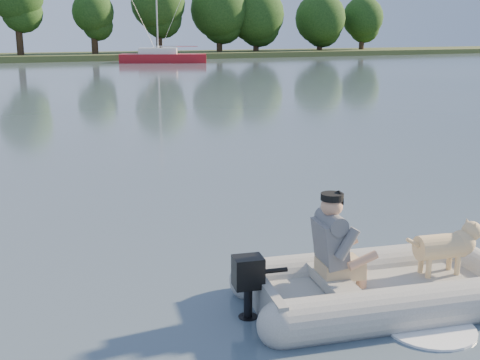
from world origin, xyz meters
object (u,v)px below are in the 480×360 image
dog (440,251)px  dinghy (392,251)px  man (332,239)px  sailboat (163,57)px

dog → dinghy: bearing=-175.4°
man → sailboat: 53.51m
dog → man: bearing=-180.0°
sailboat → man: bearing=-83.8°
dog → sailboat: size_ratio=0.08×
man → sailboat: (15.66, 51.17, -0.26)m
man → dog: bearing=0.0°
man → dog: (1.29, -0.26, -0.25)m
dog → sailboat: (14.37, 51.43, -0.01)m
dog → sailboat: bearing=86.0°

